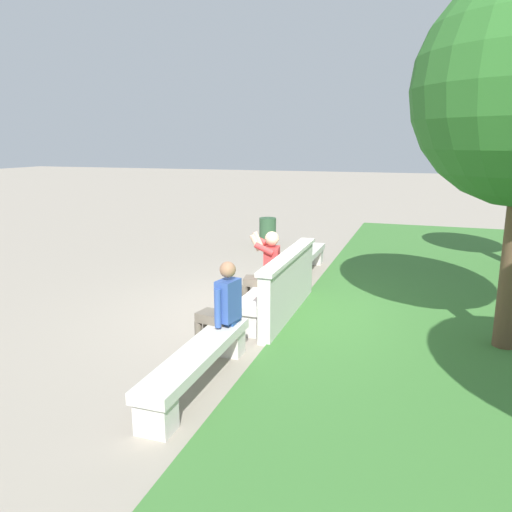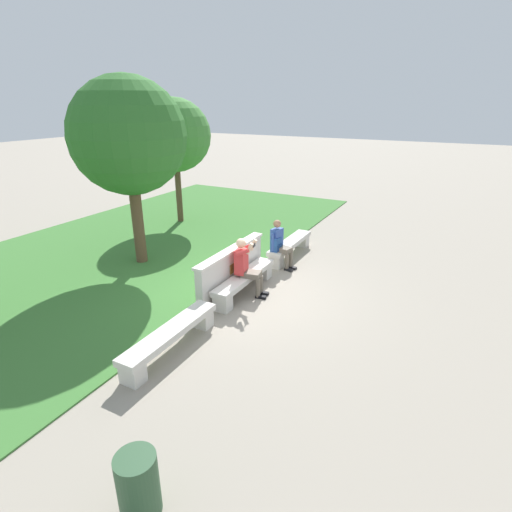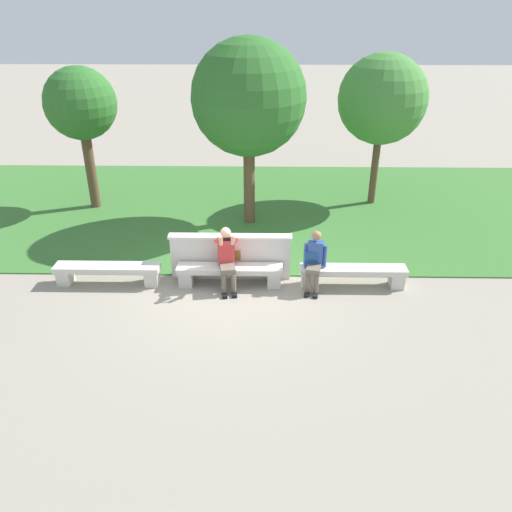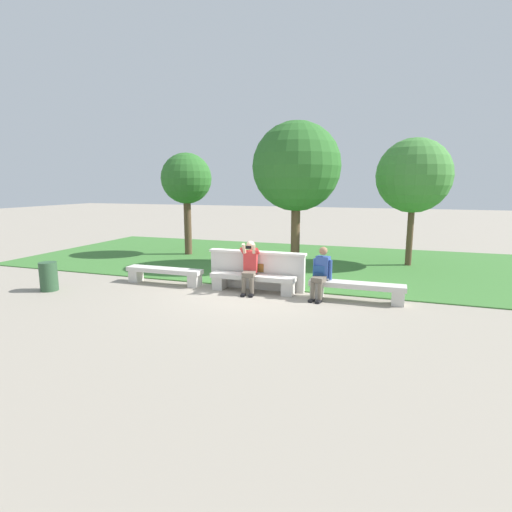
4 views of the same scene
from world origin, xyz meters
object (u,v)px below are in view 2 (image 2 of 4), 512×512
Objects in this scene: bench_near at (245,280)px; person_photographer at (246,264)px; bench_main at (171,336)px; tree_behind_wall at (175,136)px; person_distant at (280,243)px; backpack at (276,244)px; tree_right_background at (128,137)px; trash_bin at (138,485)px; bench_mid at (290,246)px.

bench_near is 1.69× the size of person_photographer.
bench_near is (2.60, 0.00, 0.00)m from bench_main.
tree_behind_wall is (6.51, 4.87, 2.70)m from bench_main.
person_distant is 2.94× the size of backpack.
bench_main is 2.60m from bench_near.
tree_right_background is 7.89m from trash_bin.
tree_behind_wall is (3.96, 4.95, 2.27)m from person_photographer.
bench_main is 8.57m from tree_behind_wall.
backpack is at bearing 0.51° from bench_near.
trash_bin is (-6.78, -1.60, -0.25)m from backpack.
bench_mid is at bearing -105.06° from tree_behind_wall.
backpack is 0.10× the size of tree_behind_wall.
backpack is 5.84m from tree_behind_wall.
person_photographer is at bearing 16.73° from trash_bin.
trash_bin is (-2.47, -1.59, 0.07)m from bench_main.
person_distant reaches higher than trash_bin.
tree_behind_wall reaches higher than trash_bin.
trash_bin is (-8.98, -6.46, -2.63)m from tree_behind_wall.
backpack reaches higher than trash_bin.
person_distant is (4.37, -0.06, 0.36)m from bench_main.
trash_bin is at bearing -162.64° from bench_near.
tree_right_background is (2.92, 3.39, 2.98)m from bench_main.
bench_near is 2.60m from bench_mid.
backpack is 0.09× the size of tree_right_background.
tree_behind_wall is (2.14, 4.94, 2.34)m from person_distant.
bench_near is 0.44m from person_photographer.
person_photographer is 4.32m from tree_right_background.
bench_near is 0.53× the size of tree_behind_wall.
backpack is 4.52m from tree_right_background.
bench_mid is 5.72m from tree_behind_wall.
backpack is 6.97m from trash_bin.
person_photographer reaches higher than person_distant.
bench_main is 5.21× the size of backpack.
tree_right_background is at bearing 84.70° from bench_near.
bench_mid is at bearing 4.45° from person_distant.
bench_main is 0.47× the size of tree_right_background.
bench_main is 1.00× the size of bench_mid.
person_photographer is at bearing -128.69° from tree_behind_wall.
trash_bin is (-5.39, -4.98, -2.91)m from tree_right_background.
tree_behind_wall is (2.20, 4.86, 2.38)m from backpack.
backpack is at bearing 179.03° from bench_mid.
trash_bin reaches higher than bench_near.
person_distant is at bearing -0.85° from bench_main.
trash_bin is (-6.84, -1.52, -0.30)m from person_distant.
bench_near is 2.98× the size of trash_bin.
backpack is (-0.06, 0.08, -0.05)m from person_distant.
bench_mid is at bearing 1.65° from person_photographer.
person_distant reaches higher than bench_main.
tree_behind_wall is at bearing 36.79° from bench_main.
bench_near is at bearing 0.00° from bench_main.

